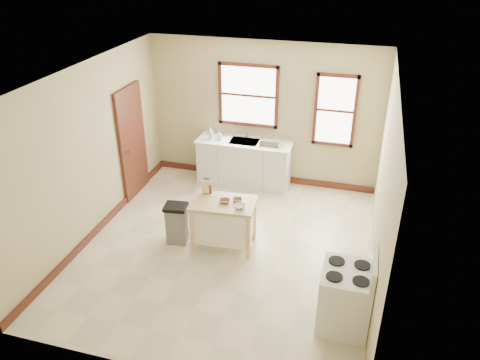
% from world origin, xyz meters
% --- Properties ---
extents(floor, '(5.00, 5.00, 0.00)m').
position_xyz_m(floor, '(0.00, 0.00, 0.00)').
color(floor, beige).
rests_on(floor, ground).
extents(ceiling, '(5.00, 5.00, 0.00)m').
position_xyz_m(ceiling, '(0.00, 0.00, 2.80)').
color(ceiling, white).
rests_on(ceiling, ground).
extents(wall_back, '(4.50, 0.04, 2.80)m').
position_xyz_m(wall_back, '(0.00, 2.50, 1.40)').
color(wall_back, tan).
rests_on(wall_back, ground).
extents(wall_left, '(0.04, 5.00, 2.80)m').
position_xyz_m(wall_left, '(-2.25, 0.00, 1.40)').
color(wall_left, tan).
rests_on(wall_left, ground).
extents(wall_right, '(0.04, 5.00, 2.80)m').
position_xyz_m(wall_right, '(2.25, 0.00, 1.40)').
color(wall_right, tan).
rests_on(wall_right, ground).
extents(window_main, '(1.17, 0.06, 1.22)m').
position_xyz_m(window_main, '(-0.30, 2.48, 1.75)').
color(window_main, '#3F1C11').
rests_on(window_main, wall_back).
extents(window_side, '(0.77, 0.06, 1.37)m').
position_xyz_m(window_side, '(1.35, 2.48, 1.60)').
color(window_side, '#3F1C11').
rests_on(window_side, wall_back).
extents(door_left, '(0.06, 0.90, 2.10)m').
position_xyz_m(door_left, '(-2.21, 1.30, 1.05)').
color(door_left, '#3F1C11').
rests_on(door_left, ground).
extents(baseboard_back, '(4.50, 0.04, 0.12)m').
position_xyz_m(baseboard_back, '(0.00, 2.47, 0.06)').
color(baseboard_back, '#3F1C11').
rests_on(baseboard_back, ground).
extents(baseboard_left, '(0.04, 5.00, 0.12)m').
position_xyz_m(baseboard_left, '(-2.22, 0.00, 0.06)').
color(baseboard_left, '#3F1C11').
rests_on(baseboard_left, ground).
extents(sink_counter, '(1.86, 0.62, 0.92)m').
position_xyz_m(sink_counter, '(-0.30, 2.20, 0.46)').
color(sink_counter, silver).
rests_on(sink_counter, ground).
extents(faucet, '(0.03, 0.03, 0.22)m').
position_xyz_m(faucet, '(-0.30, 2.38, 1.03)').
color(faucet, silver).
rests_on(faucet, sink_counter).
extents(soap_bottle_a, '(0.12, 0.12, 0.24)m').
position_xyz_m(soap_bottle_a, '(-0.96, 2.13, 1.04)').
color(soap_bottle_a, '#B2B2B2').
rests_on(soap_bottle_a, sink_counter).
extents(soap_bottle_b, '(0.10, 0.10, 0.18)m').
position_xyz_m(soap_bottle_b, '(-0.78, 2.12, 1.01)').
color(soap_bottle_b, '#B2B2B2').
rests_on(soap_bottle_b, sink_counter).
extents(dish_rack, '(0.43, 0.35, 0.10)m').
position_xyz_m(dish_rack, '(0.23, 2.14, 0.97)').
color(dish_rack, silver).
rests_on(dish_rack, sink_counter).
extents(kitchen_island, '(1.04, 0.71, 0.81)m').
position_xyz_m(kitchen_island, '(-0.05, 0.05, 0.41)').
color(kitchen_island, tan).
rests_on(kitchen_island, ground).
extents(knife_block, '(0.13, 0.13, 0.20)m').
position_xyz_m(knife_block, '(-0.41, 0.27, 0.91)').
color(knife_block, tan).
rests_on(knife_block, kitchen_island).
extents(pepper_grinder, '(0.05, 0.05, 0.15)m').
position_xyz_m(pepper_grinder, '(-0.33, 0.26, 0.89)').
color(pepper_grinder, '#422312').
rests_on(pepper_grinder, kitchen_island).
extents(bowl_a, '(0.22, 0.22, 0.04)m').
position_xyz_m(bowl_a, '(-0.03, 0.06, 0.83)').
color(bowl_a, brown).
rests_on(bowl_a, kitchen_island).
extents(bowl_b, '(0.19, 0.19, 0.04)m').
position_xyz_m(bowl_b, '(0.14, 0.15, 0.83)').
color(bowl_b, brown).
rests_on(bowl_b, kitchen_island).
extents(bowl_c, '(0.21, 0.21, 0.05)m').
position_xyz_m(bowl_c, '(0.24, -0.04, 0.84)').
color(bowl_c, silver).
rests_on(bowl_c, kitchen_island).
extents(trash_bin, '(0.38, 0.34, 0.68)m').
position_xyz_m(trash_bin, '(-0.82, -0.03, 0.34)').
color(trash_bin, gray).
rests_on(trash_bin, ground).
extents(gas_stove, '(0.69, 0.69, 1.12)m').
position_xyz_m(gas_stove, '(1.93, -1.17, 0.56)').
color(gas_stove, silver).
rests_on(gas_stove, ground).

